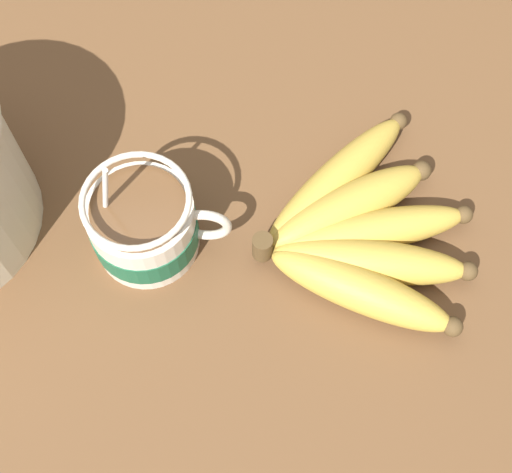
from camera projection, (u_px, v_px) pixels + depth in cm
name	position (u px, v px, depth cm)	size (l,w,h in cm)	color
table	(217.00, 252.00, 73.20)	(120.84, 120.84, 3.36)	brown
coffee_mug	(144.00, 226.00, 68.31)	(13.78, 10.44, 13.90)	beige
banana_bunch	(357.00, 232.00, 69.94)	(21.78, 26.11, 4.59)	#4C381E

